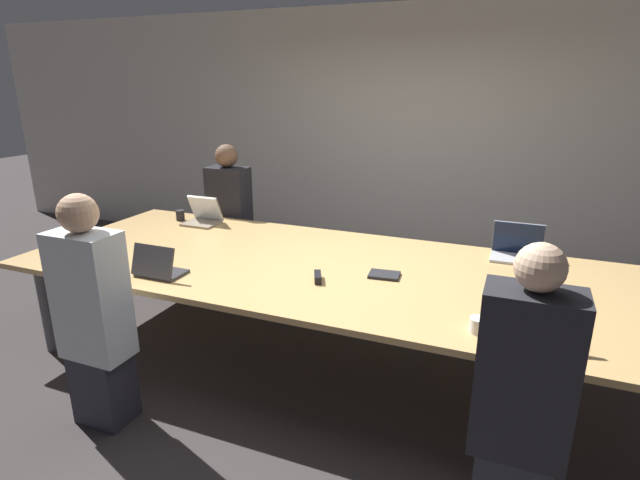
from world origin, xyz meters
TOP-DOWN VIEW (x-y plane):
  - ground_plane at (0.00, 0.00)m, footprint 24.00×24.00m
  - curtain_wall at (0.00, 2.46)m, footprint 12.00×0.06m
  - conference_table at (0.00, 0.00)m, footprint 4.47×1.69m
  - laptop_far_right at (1.23, 0.68)m, footprint 0.36×0.25m
  - laptop_far_left at (-1.45, 0.59)m, footprint 0.31×0.26m
  - person_far_left at (-1.45, 1.03)m, footprint 0.40×0.24m
  - cup_far_left at (-1.72, 0.60)m, footprint 0.08×0.08m
  - laptop_near_right at (1.35, -0.62)m, footprint 0.31×0.25m
  - person_near_right at (1.31, -1.06)m, footprint 0.40×0.24m
  - cup_near_right at (1.09, -0.62)m, footprint 0.10×0.10m
  - laptop_near_left at (-0.98, -0.61)m, footprint 0.32×0.22m
  - person_near_left at (-1.03, -1.14)m, footprint 0.40×0.24m
  - stapler at (0.04, -0.28)m, footprint 0.10×0.15m
  - notebook at (0.43, -0.04)m, footprint 0.22×0.17m

SIDE VIEW (x-z plane):
  - ground_plane at x=0.00m, z-range 0.00..0.00m
  - person_near_right at x=1.31m, z-range -0.02..1.40m
  - person_near_left at x=-1.03m, z-range -0.02..1.42m
  - person_far_left at x=-1.45m, z-range -0.02..1.42m
  - conference_table at x=0.00m, z-range 0.34..1.11m
  - notebook at x=0.43m, z-range 0.77..0.79m
  - stapler at x=0.04m, z-range 0.77..0.82m
  - cup_near_right at x=1.09m, z-range 0.77..0.85m
  - cup_far_left at x=-1.72m, z-range 0.77..0.86m
  - laptop_near_left at x=-0.98m, z-range 0.72..0.94m
  - laptop_near_right at x=1.35m, z-range 0.72..0.96m
  - laptop_far_left at x=-1.45m, z-range 0.71..0.97m
  - laptop_far_right at x=1.23m, z-range 0.71..0.97m
  - curtain_wall at x=0.00m, z-range 0.00..2.80m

